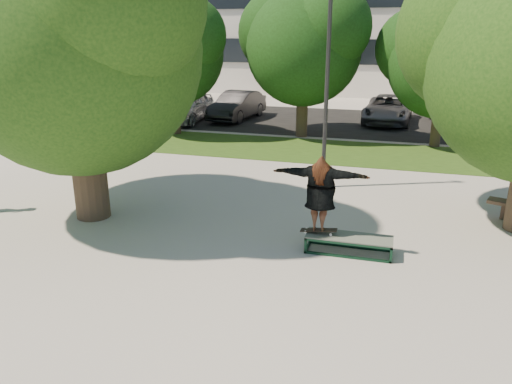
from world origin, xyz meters
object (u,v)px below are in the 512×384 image
(lamppost, at_px, (327,80))
(car_silver_b, at_px, (456,109))
(car_grey, at_px, (388,109))
(tree_left, at_px, (73,33))
(grind_box, at_px, (349,244))
(car_silver_a, at_px, (186,106))
(car_dark, at_px, (237,106))

(lamppost, relative_size, car_silver_b, 1.13)
(car_grey, bearing_deg, car_silver_b, 3.05)
(tree_left, distance_m, car_grey, 17.25)
(grind_box, bearing_deg, car_silver_a, 125.37)
(lamppost, height_order, car_grey, lamppost)
(lamppost, relative_size, car_silver_a, 1.33)
(tree_left, distance_m, car_silver_a, 13.77)
(tree_left, bearing_deg, car_silver_a, 103.14)
(grind_box, height_order, car_silver_b, car_silver_b)
(tree_left, xyz_separation_m, grind_box, (6.51, -0.50, -4.23))
(tree_left, distance_m, car_dark, 14.67)
(car_silver_a, height_order, car_grey, car_silver_a)
(tree_left, bearing_deg, car_grey, 66.21)
(car_dark, height_order, car_grey, car_dark)
(lamppost, distance_m, car_silver_b, 12.63)
(grind_box, xyz_separation_m, car_silver_a, (-9.53, 13.43, 0.59))
(car_dark, bearing_deg, car_grey, 16.67)
(lamppost, bearing_deg, grind_box, -74.49)
(tree_left, height_order, grind_box, tree_left)
(car_silver_a, bearing_deg, tree_left, -80.13)
(tree_left, height_order, car_silver_b, tree_left)
(car_silver_a, bearing_deg, car_silver_b, 7.53)
(lamppost, height_order, car_dark, lamppost)
(tree_left, bearing_deg, grind_box, -4.35)
(grind_box, relative_size, car_silver_b, 0.33)
(car_grey, height_order, car_silver_b, car_silver_b)
(car_silver_a, bearing_deg, car_dark, 24.92)
(car_dark, xyz_separation_m, car_silver_b, (10.66, 1.24, 0.08))
(tree_left, xyz_separation_m, car_dark, (-0.71, 14.17, -3.71))
(car_silver_b, bearing_deg, grind_box, -104.52)
(car_silver_a, xyz_separation_m, car_silver_b, (12.97, 2.47, 0.00))
(car_dark, bearing_deg, lamppost, -52.37)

